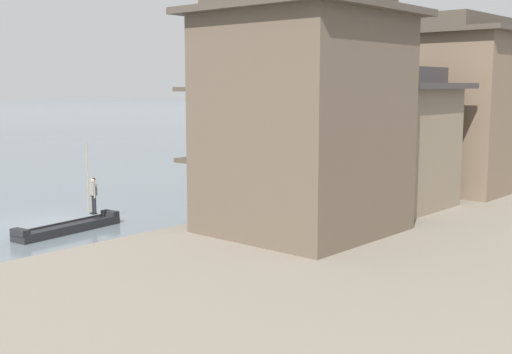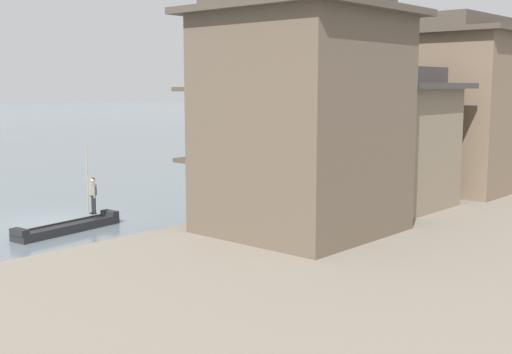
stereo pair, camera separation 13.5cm
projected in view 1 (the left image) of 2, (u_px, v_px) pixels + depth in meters
The scene contains 13 objects.
ground_plane at pixel (48, 222), 29.64m from camera, with size 400.00×400.00×0.00m, color slate.
boat_foreground_poled at pixel (68, 228), 27.59m from camera, with size 1.50×5.10×0.55m.
boatman_person at pixel (93, 191), 28.57m from camera, with size 0.57×0.28×3.04m.
boat_moored_nearest at pixel (473, 166), 48.51m from camera, with size 1.37×4.06×0.54m.
boat_moored_second at pixel (263, 205), 32.49m from camera, with size 2.28×5.55×0.70m.
boat_moored_third at pixel (408, 150), 61.50m from camera, with size 3.36×3.11×0.46m.
boat_midriver_upstream at pixel (416, 179), 41.83m from camera, with size 1.55×5.80×0.70m.
house_waterfront_nearest at pixel (303, 114), 23.74m from camera, with size 7.04×7.00×8.74m.
house_waterfront_second at pixel (385, 138), 28.99m from camera, with size 6.23×5.56×6.14m.
house_waterfront_tall at pixel (465, 106), 34.10m from camera, with size 6.86×8.31×8.74m.
house_waterfront_narrow at pixel (501, 124), 40.07m from camera, with size 5.26×5.60×6.14m.
mooring_post_dock_near at pixel (296, 194), 29.97m from camera, with size 0.20×0.20×0.77m, color #473828.
mooring_post_dock_mid at pixel (372, 180), 34.81m from camera, with size 0.20×0.20×0.74m, color #473828.
Camera 1 is at (26.38, -15.43, 6.13)m, focal length 45.95 mm.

